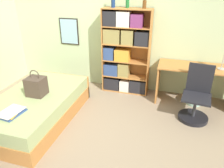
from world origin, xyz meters
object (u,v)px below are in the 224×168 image
handbag (36,86)px  waste_bin (194,98)px  bottle_green (113,1)px  book_stack_on_bed (11,113)px  desk (195,77)px  bottle_clear (144,4)px  bookcase (123,53)px  bottle_brown (127,3)px  desk_chair (195,103)px  bed (37,107)px

handbag → waste_bin: bearing=26.1°
bottle_green → book_stack_on_bed: bearing=-113.8°
bottle_green → desk: bearing=-4.7°
book_stack_on_bed → bottle_clear: size_ratio=1.86×
bookcase → bottle_green: (-0.22, 0.00, 0.96)m
bottle_brown → desk_chair: bearing=-27.3°
handbag → book_stack_on_bed: size_ratio=1.16×
bottle_green → handbag: bearing=-121.3°
handbag → bottle_brown: bottle_brown is taller
book_stack_on_bed → bottle_green: bottle_green is taller
bottle_brown → bottle_clear: 0.31m
waste_bin → desk_chair: bearing=-92.9°
handbag → bottle_clear: (1.45, 1.46, 1.15)m
book_stack_on_bed → bottle_clear: (1.48, 2.06, 1.29)m
bed → handbag: 0.39m
desk → book_stack_on_bed: bearing=-142.9°
handbag → bottle_brown: (1.14, 1.47, 1.16)m
book_stack_on_bed → bed: bearing=91.2°
bookcase → desk_chair: bookcase is taller
desk_chair → bottle_brown: bearing=152.7°
handbag → bookcase: size_ratio=0.26×
book_stack_on_bed → handbag: bearing=87.4°
desk_chair → bottle_green: bearing=157.6°
bookcase → desk: (1.40, -0.13, -0.31)m
handbag → bottle_brown: size_ratio=2.12×
bed → bottle_green: bearing=58.0°
desk_chair → desk: bearing=92.2°
handbag → bottle_green: bearing=58.7°
desk → waste_bin: bearing=-52.0°
desk → waste_bin: desk is taller
bottle_clear → desk: 1.63m
bottle_brown → desk: 1.85m
bed → bottle_brown: bearing=51.8°
bottle_clear → desk_chair: (1.06, -0.70, -1.48)m
bottle_clear → waste_bin: bottle_clear is taller
bookcase → waste_bin: bearing=-7.5°
book_stack_on_bed → desk_chair: 2.89m
bed → bookcase: (1.13, 1.46, 0.61)m
bed → bottle_green: size_ratio=6.99×
bottle_brown → desk: (1.36, -0.17, -1.24)m
bottle_brown → desk_chair: bottle_brown is taller
bottle_green → bottle_clear: size_ratio=1.38×
book_stack_on_bed → waste_bin: bearing=35.8°
bottle_green → bottle_brown: size_ratio=1.36×
desk_chair → waste_bin: size_ratio=3.44×
bottle_green → desk: (1.62, -0.13, -1.27)m
book_stack_on_bed → waste_bin: size_ratio=1.39×
bottle_clear → desk: bearing=-8.5°
bottle_green → desk_chair: bottle_green is taller
desk → waste_bin: size_ratio=5.02×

